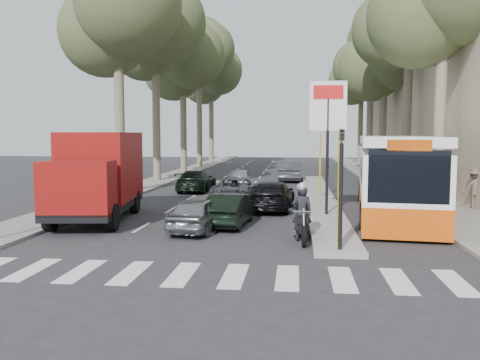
% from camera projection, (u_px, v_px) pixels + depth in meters
% --- Properties ---
extents(ground, '(120.00, 120.00, 0.00)m').
position_uv_depth(ground, '(234.00, 241.00, 16.41)').
color(ground, '#28282B').
rests_on(ground, ground).
extents(sidewalk_right, '(3.20, 70.00, 0.12)m').
position_uv_depth(sidewalk_right, '(380.00, 177.00, 40.22)').
color(sidewalk_right, gray).
rests_on(sidewalk_right, ground).
extents(median_left, '(2.40, 64.00, 0.12)m').
position_uv_depth(median_left, '(183.00, 173.00, 45.00)').
color(median_left, gray).
rests_on(median_left, ground).
extents(traffic_island, '(1.50, 26.00, 0.16)m').
position_uv_depth(traffic_island, '(320.00, 198.00, 26.94)').
color(traffic_island, gray).
rests_on(traffic_island, ground).
extents(building_far, '(11.00, 20.00, 16.00)m').
position_uv_depth(building_far, '(441.00, 86.00, 47.66)').
color(building_far, '#B7A88E').
rests_on(building_far, ground).
extents(billboard, '(1.50, 12.10, 5.60)m').
position_uv_depth(billboard, '(328.00, 128.00, 20.67)').
color(billboard, yellow).
rests_on(billboard, ground).
extents(traffic_light_island, '(0.16, 0.41, 3.60)m').
position_uv_depth(traffic_light_island, '(341.00, 168.00, 14.35)').
color(traffic_light_island, black).
rests_on(traffic_light_island, ground).
extents(tree_l_a, '(7.40, 7.20, 14.10)m').
position_uv_depth(tree_l_a, '(120.00, 10.00, 28.33)').
color(tree_l_a, '#6B604C').
rests_on(tree_l_a, ground).
extents(tree_l_b, '(7.40, 7.20, 14.88)m').
position_uv_depth(tree_l_b, '(157.00, 27.00, 36.20)').
color(tree_l_b, '#6B604C').
rests_on(tree_l_b, ground).
extents(tree_l_c, '(7.40, 7.20, 13.71)m').
position_uv_depth(tree_l_c, '(184.00, 58.00, 44.19)').
color(tree_l_c, '#6B604C').
rests_on(tree_l_c, ground).
extents(tree_l_d, '(7.40, 7.20, 15.66)m').
position_uv_depth(tree_l_d, '(200.00, 53.00, 51.96)').
color(tree_l_d, '#6B604C').
rests_on(tree_l_d, ground).
extents(tree_l_e, '(7.40, 7.20, 14.49)m').
position_uv_depth(tree_l_e, '(212.00, 72.00, 59.98)').
color(tree_l_e, '#6B604C').
rests_on(tree_l_e, ground).
extents(tree_r_b, '(7.40, 7.20, 15.27)m').
position_uv_depth(tree_r_b, '(412.00, 9.00, 32.31)').
color(tree_r_b, '#6B604C').
rests_on(tree_r_b, ground).
extents(tree_r_c, '(7.40, 7.20, 13.32)m').
position_uv_depth(tree_r_c, '(386.00, 56.00, 40.40)').
color(tree_r_c, '#6B604C').
rests_on(tree_r_c, ground).
extents(tree_r_d, '(7.40, 7.20, 14.88)m').
position_uv_depth(tree_r_d, '(373.00, 54.00, 48.19)').
color(tree_r_d, '#6B604C').
rests_on(tree_r_d, ground).
extents(tree_r_e, '(7.40, 7.20, 14.10)m').
position_uv_depth(tree_r_e, '(363.00, 71.00, 56.16)').
color(tree_r_e, '#6B604C').
rests_on(tree_r_e, ground).
extents(silver_hatchback, '(1.88, 3.76, 1.23)m').
position_uv_depth(silver_hatchback, '(198.00, 214.00, 18.13)').
color(silver_hatchback, gray).
rests_on(silver_hatchback, ground).
extents(dark_hatchback, '(1.64, 3.82, 1.22)m').
position_uv_depth(dark_hatchback, '(230.00, 209.00, 19.20)').
color(dark_hatchback, black).
rests_on(dark_hatchback, ground).
extents(queue_car_a, '(2.11, 4.57, 1.27)m').
position_uv_depth(queue_car_a, '(235.00, 189.00, 26.03)').
color(queue_car_a, '#474A4E').
rests_on(queue_car_a, ground).
extents(queue_car_b, '(2.13, 4.65, 1.32)m').
position_uv_depth(queue_car_b, '(272.00, 195.00, 23.19)').
color(queue_car_b, black).
rests_on(queue_car_b, ground).
extents(queue_car_c, '(1.87, 3.87, 1.27)m').
position_uv_depth(queue_car_c, '(239.00, 178.00, 32.58)').
color(queue_car_c, '#9EA0A5').
rests_on(queue_car_c, ground).
extents(queue_car_d, '(1.58, 4.52, 1.49)m').
position_uv_depth(queue_car_d, '(290.00, 171.00, 37.43)').
color(queue_car_d, '#515259').
rests_on(queue_car_d, ground).
extents(queue_car_e, '(1.92, 4.47, 1.28)m').
position_uv_depth(queue_car_e, '(196.00, 181.00, 30.65)').
color(queue_car_e, black).
rests_on(queue_car_e, ground).
extents(red_truck, '(3.27, 6.86, 3.53)m').
position_uv_depth(red_truck, '(98.00, 174.00, 20.37)').
color(red_truck, black).
rests_on(red_truck, ground).
extents(city_bus, '(4.24, 13.09, 3.39)m').
position_uv_depth(city_bus, '(393.00, 173.00, 22.05)').
color(city_bus, '#DE4F0C').
rests_on(city_bus, ground).
extents(motorcycle, '(0.84, 2.27, 1.93)m').
position_uv_depth(motorcycle, '(301.00, 214.00, 16.50)').
color(motorcycle, black).
rests_on(motorcycle, ground).
extents(pedestrian_near, '(0.79, 1.07, 1.64)m').
position_uv_depth(pedestrian_near, '(432.00, 185.00, 25.30)').
color(pedestrian_near, '#42324B').
rests_on(pedestrian_near, sidewalk_right).
extents(pedestrian_far, '(1.21, 0.59, 1.83)m').
position_uv_depth(pedestrian_far, '(475.00, 188.00, 22.80)').
color(pedestrian_far, brown).
rests_on(pedestrian_far, sidewalk_right).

